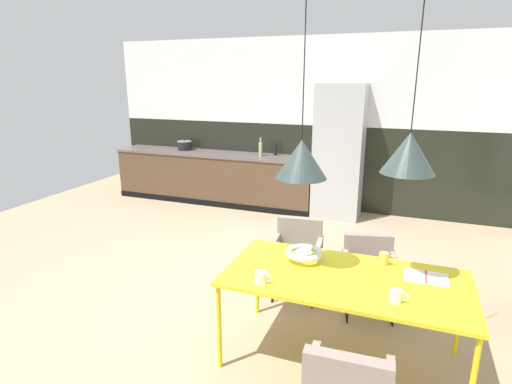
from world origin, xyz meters
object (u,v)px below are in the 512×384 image
at_px(refrigerator_column, 339,152).
at_px(cooking_pot, 184,145).
at_px(bottle_wine_green, 261,149).
at_px(bottle_vinegar_dark, 275,149).
at_px(fruit_bowl, 304,254).
at_px(mug_short_terracotta, 396,296).
at_px(mug_tall_blue, 261,277).
at_px(armchair_near_window, 297,246).
at_px(open_book, 426,277).
at_px(armchair_facing_counter, 369,264).
at_px(pendant_lamp_over_table_far, 409,153).
at_px(dining_table, 345,281).
at_px(mug_wide_latte, 384,259).
at_px(pendant_lamp_over_table_near, 301,159).

bearing_deg(refrigerator_column, cooking_pot, 178.29).
bearing_deg(bottle_wine_green, bottle_vinegar_dark, 34.31).
bearing_deg(bottle_vinegar_dark, bottle_wine_green, -145.69).
xyz_separation_m(fruit_bowl, mug_short_terracotta, (0.73, -0.41, -0.01)).
xyz_separation_m(mug_tall_blue, bottle_wine_green, (-1.42, 3.87, 0.24)).
height_order(armchair_near_window, bottle_wine_green, bottle_wine_green).
bearing_deg(open_book, cooking_pot, 139.56).
relative_size(armchair_facing_counter, pendant_lamp_over_table_far, 0.59).
relative_size(refrigerator_column, open_book, 6.74).
relative_size(mug_short_terracotta, bottle_wine_green, 0.39).
relative_size(dining_table, mug_tall_blue, 14.24).
bearing_deg(fruit_bowl, mug_tall_blue, -112.00).
bearing_deg(armchair_near_window, bottle_wine_green, -68.65).
xyz_separation_m(mug_wide_latte, bottle_vinegar_dark, (-2.02, 3.38, 0.21)).
bearing_deg(pendant_lamp_over_table_far, bottle_wine_green, 123.67).
distance_m(fruit_bowl, cooking_pot, 4.66).
relative_size(mug_short_terracotta, pendant_lamp_over_table_near, 0.09).
bearing_deg(open_book, bottle_wine_green, 127.01).
distance_m(mug_tall_blue, bottle_vinegar_dark, 4.20).
relative_size(mug_short_terracotta, pendant_lamp_over_table_far, 0.10).
xyz_separation_m(refrigerator_column, bottle_wine_green, (-1.31, 0.01, -0.03)).
bearing_deg(mug_wide_latte, refrigerator_column, 105.99).
xyz_separation_m(refrigerator_column, mug_tall_blue, (0.12, -3.86, -0.27)).
height_order(open_book, pendant_lamp_over_table_far, pendant_lamp_over_table_far).
bearing_deg(mug_wide_latte, pendant_lamp_over_table_near, -151.50).
bearing_deg(dining_table, cooking_pot, 133.81).
height_order(open_book, mug_tall_blue, mug_tall_blue).
xyz_separation_m(fruit_bowl, cooking_pot, (-3.12, 3.46, 0.18)).
relative_size(armchair_facing_counter, pendant_lamp_over_table_near, 0.55).
distance_m(mug_short_terracotta, pendant_lamp_over_table_near, 1.12).
xyz_separation_m(armchair_near_window, mug_wide_latte, (0.86, -0.60, 0.26)).
relative_size(dining_table, pendant_lamp_over_table_near, 1.38).
bearing_deg(bottle_vinegar_dark, dining_table, -64.49).
relative_size(armchair_near_window, open_book, 2.51).
height_order(mug_wide_latte, pendant_lamp_over_table_far, pendant_lamp_over_table_far).
height_order(fruit_bowl, open_book, fruit_bowl).
bearing_deg(open_book, pendant_lamp_over_table_far, -146.38).
distance_m(armchair_near_window, mug_short_terracotta, 1.53).
distance_m(pendant_lamp_over_table_near, pendant_lamp_over_table_far, 0.72).
relative_size(mug_short_terracotta, bottle_vinegar_dark, 0.48).
bearing_deg(mug_tall_blue, dining_table, 29.75).
bearing_deg(mug_tall_blue, refrigerator_column, 91.74).
bearing_deg(mug_short_terracotta, fruit_bowl, 150.60).
bearing_deg(cooking_pot, armchair_near_window, -43.42).
bearing_deg(mug_tall_blue, bottle_wine_green, 110.22).
xyz_separation_m(dining_table, armchair_facing_counter, (0.11, 0.83, -0.21)).
xyz_separation_m(dining_table, fruit_bowl, (-0.36, 0.16, 0.10)).
xyz_separation_m(dining_table, mug_wide_latte, (0.26, 0.31, 0.09)).
bearing_deg(pendant_lamp_over_table_far, bottle_vinegar_dark, 120.17).
height_order(armchair_facing_counter, fruit_bowl, fruit_bowl).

